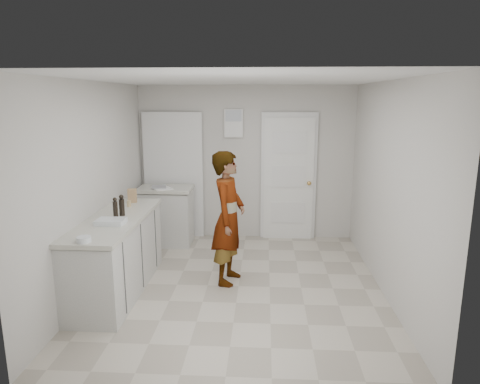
# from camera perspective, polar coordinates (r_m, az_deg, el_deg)

# --- Properties ---
(ground) EXTENTS (4.00, 4.00, 0.00)m
(ground) POSITION_cam_1_polar(r_m,az_deg,el_deg) (5.47, -0.19, -12.44)
(ground) COLOR #A19787
(ground) RESTS_ON ground
(room_shell) EXTENTS (4.00, 4.00, 4.00)m
(room_shell) POSITION_cam_1_polar(r_m,az_deg,el_deg) (7.04, -0.65, 1.99)
(room_shell) COLOR beige
(room_shell) RESTS_ON ground
(main_counter) EXTENTS (0.64, 1.96, 0.93)m
(main_counter) POSITION_cam_1_polar(r_m,az_deg,el_deg) (5.40, -16.05, -8.37)
(main_counter) COLOR silver
(main_counter) RESTS_ON ground
(side_counter) EXTENTS (0.84, 0.61, 0.93)m
(side_counter) POSITION_cam_1_polar(r_m,az_deg,el_deg) (6.94, -9.78, -3.39)
(side_counter) COLOR silver
(side_counter) RESTS_ON ground
(person) EXTENTS (0.51, 0.68, 1.67)m
(person) POSITION_cam_1_polar(r_m,az_deg,el_deg) (5.33, -1.55, -3.48)
(person) COLOR silver
(person) RESTS_ON ground
(cake_mix_box) EXTENTS (0.12, 0.07, 0.19)m
(cake_mix_box) POSITION_cam_1_polar(r_m,az_deg,el_deg) (5.90, -14.18, -0.48)
(cake_mix_box) COLOR #9C7B4E
(cake_mix_box) RESTS_ON main_counter
(spice_jar) EXTENTS (0.05, 0.05, 0.08)m
(spice_jar) POSITION_cam_1_polar(r_m,az_deg,el_deg) (5.71, -14.58, -1.51)
(spice_jar) COLOR tan
(spice_jar) RESTS_ON main_counter
(oil_cruet_a) EXTENTS (0.06, 0.06, 0.26)m
(oil_cruet_a) POSITION_cam_1_polar(r_m,az_deg,el_deg) (5.27, -15.49, -1.77)
(oil_cruet_a) COLOR black
(oil_cruet_a) RESTS_ON main_counter
(oil_cruet_b) EXTENTS (0.06, 0.06, 0.25)m
(oil_cruet_b) POSITION_cam_1_polar(r_m,az_deg,el_deg) (5.17, -16.29, -2.11)
(oil_cruet_b) COLOR black
(oil_cruet_b) RESTS_ON main_counter
(baking_dish) EXTENTS (0.31, 0.23, 0.05)m
(baking_dish) POSITION_cam_1_polar(r_m,az_deg,el_deg) (4.99, -16.85, -3.81)
(baking_dish) COLOR silver
(baking_dish) RESTS_ON main_counter
(egg_bowl) EXTENTS (0.14, 0.14, 0.05)m
(egg_bowl) POSITION_cam_1_polar(r_m,az_deg,el_deg) (4.46, -20.10, -5.95)
(egg_bowl) COLOR silver
(egg_bowl) RESTS_ON main_counter
(papers) EXTENTS (0.39, 0.41, 0.01)m
(papers) POSITION_cam_1_polar(r_m,az_deg,el_deg) (6.74, -10.37, 0.51)
(papers) COLOR white
(papers) RESTS_ON side_counter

